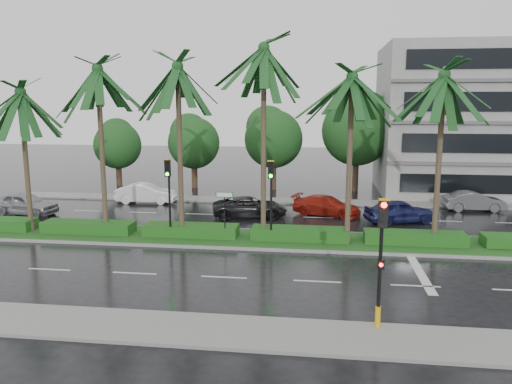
# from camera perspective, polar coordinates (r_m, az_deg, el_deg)

# --- Properties ---
(ground) EXTENTS (120.00, 120.00, 0.00)m
(ground) POSITION_cam_1_polar(r_m,az_deg,el_deg) (26.50, -1.62, -6.08)
(ground) COLOR black
(ground) RESTS_ON ground
(near_sidewalk) EXTENTS (40.00, 2.40, 0.12)m
(near_sidewalk) POSITION_cam_1_polar(r_m,az_deg,el_deg) (17.11, -7.14, -15.34)
(near_sidewalk) COLOR gray
(near_sidewalk) RESTS_ON ground
(far_sidewalk) EXTENTS (40.00, 2.00, 0.12)m
(far_sidewalk) POSITION_cam_1_polar(r_m,az_deg,el_deg) (38.06, 1.19, -0.99)
(far_sidewalk) COLOR gray
(far_sidewalk) RESTS_ON ground
(median) EXTENTS (36.00, 4.00, 0.15)m
(median) POSITION_cam_1_polar(r_m,az_deg,el_deg) (27.43, -1.29, -5.34)
(median) COLOR gray
(median) RESTS_ON ground
(hedge) EXTENTS (35.20, 1.40, 0.60)m
(hedge) POSITION_cam_1_polar(r_m,az_deg,el_deg) (27.33, -1.30, -4.59)
(hedge) COLOR #144615
(hedge) RESTS_ON median
(lane_markings) EXTENTS (34.00, 13.06, 0.01)m
(lane_markings) POSITION_cam_1_polar(r_m,az_deg,el_deg) (25.80, 4.95, -6.55)
(lane_markings) COLOR silver
(lane_markings) RESTS_ON ground
(palm_row) EXTENTS (26.30, 4.20, 10.86)m
(palm_row) POSITION_cam_1_polar(r_m,az_deg,el_deg) (26.69, -4.07, 12.19)
(palm_row) COLOR #49392A
(palm_row) RESTS_ON median
(signal_near) EXTENTS (0.34, 0.45, 4.36)m
(signal_near) POSITION_cam_1_polar(r_m,az_deg,el_deg) (16.60, 14.07, -7.31)
(signal_near) COLOR black
(signal_near) RESTS_ON near_sidewalk
(signal_median_left) EXTENTS (0.34, 0.42, 4.36)m
(signal_median_left) POSITION_cam_1_polar(r_m,az_deg,el_deg) (27.02, -9.96, 0.61)
(signal_median_left) COLOR black
(signal_median_left) RESTS_ON median
(signal_median_right) EXTENTS (0.34, 0.42, 4.36)m
(signal_median_right) POSITION_cam_1_polar(r_m,az_deg,el_deg) (25.93, 1.73, 0.36)
(signal_median_right) COLOR black
(signal_median_right) RESTS_ON median
(street_sign) EXTENTS (0.95, 0.09, 2.60)m
(street_sign) POSITION_cam_1_polar(r_m,az_deg,el_deg) (26.62, -3.61, -1.31)
(street_sign) COLOR black
(street_sign) RESTS_ON median
(bg_trees) EXTENTS (32.43, 5.84, 8.43)m
(bg_trees) POSITION_cam_1_polar(r_m,az_deg,el_deg) (42.86, 4.51, 6.48)
(bg_trees) COLOR #3B2F1B
(bg_trees) RESTS_ON ground
(building) EXTENTS (16.00, 10.00, 12.00)m
(building) POSITION_cam_1_polar(r_m,az_deg,el_deg) (45.07, 24.35, 7.47)
(building) COLOR gray
(building) RESTS_ON ground
(car_silver) EXTENTS (2.43, 4.65, 1.51)m
(car_silver) POSITION_cam_1_polar(r_m,az_deg,el_deg) (36.81, -24.86, -1.21)
(car_silver) COLOR #95959B
(car_silver) RESTS_ON ground
(car_white) EXTENTS (1.84, 4.55, 1.47)m
(car_white) POSITION_cam_1_polar(r_m,az_deg,el_deg) (38.24, -12.44, -0.14)
(car_white) COLOR white
(car_white) RESTS_ON ground
(car_darkgrey) EXTENTS (3.13, 5.22, 1.36)m
(car_darkgrey) POSITION_cam_1_polar(r_m,az_deg,el_deg) (32.66, -0.71, -1.74)
(car_darkgrey) COLOR black
(car_darkgrey) RESTS_ON ground
(car_red) EXTENTS (3.18, 4.89, 1.32)m
(car_red) POSITION_cam_1_polar(r_m,az_deg,el_deg) (33.56, 8.07, -1.55)
(car_red) COLOR #9F1C11
(car_red) RESTS_ON ground
(car_blue) EXTENTS (2.98, 4.65, 1.47)m
(car_blue) POSITION_cam_1_polar(r_m,az_deg,el_deg) (32.46, 16.07, -2.11)
(car_blue) COLOR navy
(car_blue) RESTS_ON ground
(car_grey) EXTENTS (1.70, 4.19, 1.35)m
(car_grey) POSITION_cam_1_polar(r_m,az_deg,el_deg) (37.79, 23.64, -0.97)
(car_grey) COLOR #4E4F52
(car_grey) RESTS_ON ground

